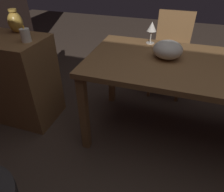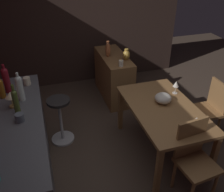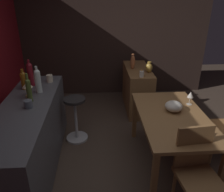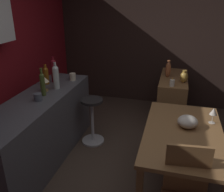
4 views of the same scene
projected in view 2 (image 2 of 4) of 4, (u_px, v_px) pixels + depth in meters
name	position (u px, v px, depth m)	size (l,w,h in m)	color
ground_plane	(132.00, 160.00, 3.46)	(9.00, 9.00, 0.00)	#47382D
wall_side_right	(71.00, 19.00, 4.78)	(0.10, 4.40, 2.60)	#33231E
dining_table	(163.00, 113.00, 3.28)	(1.39, 0.82, 0.74)	olive
kitchen_counter	(22.00, 150.00, 2.99)	(2.10, 0.60, 0.90)	#4C4C51
sideboard_cabinet	(114.00, 76.00, 4.71)	(1.10, 0.44, 0.82)	olive
chair_near_window	(194.00, 157.00, 2.81)	(0.44, 0.44, 0.94)	olive
chair_by_doorway	(209.00, 108.00, 3.64)	(0.40, 0.40, 0.90)	olive
bar_stool	(61.00, 119.00, 3.63)	(0.34, 0.34, 0.70)	#262323
wine_glass_left	(176.00, 84.00, 3.47)	(0.08, 0.08, 0.18)	silver
wine_glass_right	(196.00, 120.00, 2.81)	(0.08, 0.08, 0.16)	silver
fruit_bowl	(163.00, 98.00, 3.30)	(0.22, 0.22, 0.13)	beige
wine_bottle_clear	(20.00, 87.00, 3.01)	(0.08, 0.08, 0.36)	silver
wine_bottle_ruby	(6.00, 79.00, 3.16)	(0.08, 0.08, 0.38)	maroon
wine_bottle_olive	(15.00, 100.00, 2.78)	(0.06, 0.06, 0.36)	#475623
wine_bottle_amber	(1.00, 87.00, 3.07)	(0.08, 0.08, 0.29)	#8C5114
cup_slate	(20.00, 117.00, 2.71)	(0.13, 0.10, 0.09)	#515660
cup_cream	(27.00, 81.00, 3.40)	(0.13, 0.09, 0.11)	beige
counter_lamp	(11.00, 96.00, 2.88)	(0.13, 0.13, 0.20)	#A58447
pillar_candle_tall	(121.00, 63.00, 4.09)	(0.07, 0.07, 0.13)	white
vase_copper	(108.00, 49.00, 4.38)	(0.09, 0.09, 0.28)	#B26038
vase_brass	(126.00, 55.00, 4.29)	(0.12, 0.12, 0.19)	#B78C38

